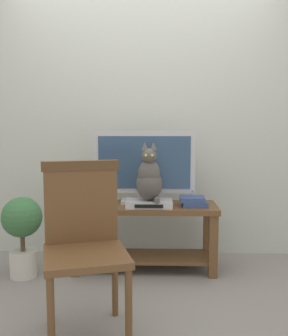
% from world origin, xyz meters
% --- Properties ---
extents(ground_plane, '(12.00, 12.00, 0.00)m').
position_xyz_m(ground_plane, '(0.00, 0.00, 0.00)').
color(ground_plane, gray).
extents(back_wall, '(7.00, 0.12, 2.80)m').
position_xyz_m(back_wall, '(0.00, 0.97, 1.40)').
color(back_wall, '#B7BCB2').
rests_on(back_wall, ground).
extents(tv_stand, '(1.21, 0.44, 0.56)m').
position_xyz_m(tv_stand, '(0.03, 0.48, 0.38)').
color(tv_stand, brown).
rests_on(tv_stand, ground).
extents(tv, '(0.85, 0.20, 0.61)m').
position_xyz_m(tv, '(0.03, 0.55, 0.88)').
color(tv, '#B7B7BC').
rests_on(tv, tv_stand).
extents(media_box, '(0.38, 0.23, 0.06)m').
position_xyz_m(media_box, '(0.07, 0.40, 0.59)').
color(media_box, '#BCBCC1').
rests_on(media_box, tv_stand).
extents(cat, '(0.21, 0.28, 0.48)m').
position_xyz_m(cat, '(0.07, 0.39, 0.80)').
color(cat, '#514C47').
rests_on(cat, media_box).
extents(wooden_chair, '(0.58, 0.58, 1.01)m').
position_xyz_m(wooden_chair, '(-0.30, -0.49, 0.58)').
color(wooden_chair, brown).
rests_on(wooden_chair, ground).
extents(book_stack, '(0.23, 0.18, 0.08)m').
position_xyz_m(book_stack, '(0.43, 0.43, 0.60)').
color(book_stack, '#33477A').
rests_on(book_stack, tv_stand).
extents(potted_plant, '(0.32, 0.32, 0.65)m').
position_xyz_m(potted_plant, '(-0.95, 0.29, 0.40)').
color(potted_plant, beige).
rests_on(potted_plant, ground).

